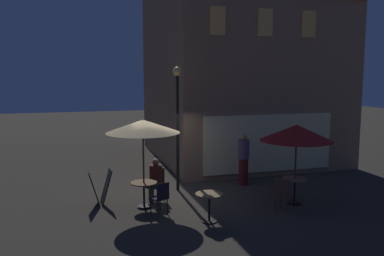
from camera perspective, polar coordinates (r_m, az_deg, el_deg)
name	(u,v)px	position (r m, az deg, el deg)	size (l,w,h in m)	color
ground_plane	(170,197)	(12.73, -3.14, -9.64)	(60.00, 60.00, 0.00)	#38332B
cafe_building	(220,74)	(16.89, 3.99, 7.53)	(7.20, 7.86, 7.52)	#987354
street_lamp_near_corner	(177,109)	(13.02, -2.04, 2.68)	(0.29, 0.29, 3.98)	black
menu_sandwich_board	(100,187)	(12.20, -12.71, -8.03)	(0.70, 0.58, 1.01)	black
cafe_table_0	(144,189)	(11.71, -6.72, -8.45)	(0.75, 0.75, 0.74)	black
cafe_table_1	(295,186)	(12.33, 14.11, -7.78)	(0.71, 0.71, 0.76)	black
cafe_table_2	(209,201)	(10.59, 2.42, -10.19)	(0.72, 0.72, 0.75)	black
patio_umbrella_0	(143,127)	(11.35, -6.85, 0.18)	(2.05, 2.05, 2.51)	black
patio_umbrella_1	(296,133)	(12.02, 14.34, -0.70)	(2.08, 2.08, 2.33)	black
cafe_chair_0	(161,196)	(11.11, -4.35, -9.39)	(0.53, 0.53, 0.88)	black
cafe_chair_1	(157,181)	(12.46, -4.86, -7.34)	(0.55, 0.55, 0.96)	brown
cafe_chair_2	(282,192)	(11.59, 12.49, -8.66)	(0.58, 0.58, 0.95)	#533427
patron_seated_0	(155,177)	(12.30, -5.15, -6.79)	(0.53, 0.56, 1.27)	#364636
patron_standing_1	(243,160)	(14.03, 7.19, -4.38)	(0.38, 0.38, 1.74)	#561916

